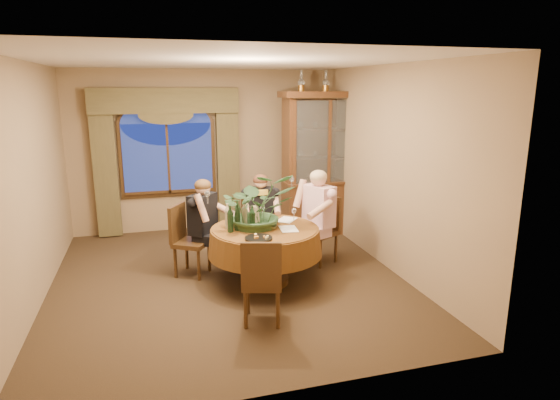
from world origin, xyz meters
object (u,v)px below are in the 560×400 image
object	(u,v)px
oil_lamp_center	(326,81)
olive_bowl	(271,227)
chair_front_left	(262,280)
stoneware_vase	(255,216)
person_scarf	(261,216)
wine_bottle_3	(237,218)
wine_bottle_5	(228,216)
oil_lamp_left	(301,81)
chair_back	(192,241)
person_back	(203,226)
centerpiece_plant	(257,180)
wine_bottle_2	(238,213)
chair_right	(320,231)
person_pink	(319,219)
wine_bottle_0	(244,215)
wine_bottle_4	(230,219)
china_cabinet	(324,164)
dining_table	(265,255)
wine_bottle_1	(252,218)
chair_back_right	(257,226)
oil_lamp_right	(349,81)

from	to	relation	value
oil_lamp_center	olive_bowl	bearing A→B (deg)	-126.69
chair_front_left	stoneware_vase	world-z (taller)	stoneware_vase
person_scarf	wine_bottle_3	distance (m)	1.11
olive_bowl	wine_bottle_5	bearing A→B (deg)	162.58
oil_lamp_left	olive_bowl	size ratio (longest dim) A/B	2.32
chair_back	stoneware_vase	size ratio (longest dim) A/B	3.78
person_back	centerpiece_plant	distance (m)	1.08
stoneware_vase	wine_bottle_2	bearing A→B (deg)	169.92
chair_right	person_pink	bearing A→B (deg)	124.23
oil_lamp_center	wine_bottle_0	xyz separation A→B (m)	(-1.76, -1.78, -1.69)
chair_front_left	wine_bottle_4	world-z (taller)	wine_bottle_4
chair_front_left	centerpiece_plant	bearing A→B (deg)	94.82
china_cabinet	wine_bottle_0	distance (m)	2.52
person_back	dining_table	bearing A→B (deg)	90.00
chair_back	centerpiece_plant	distance (m)	1.27
dining_table	oil_lamp_center	size ratio (longest dim) A/B	4.32
person_scarf	olive_bowl	world-z (taller)	person_scarf
olive_bowl	wine_bottle_1	size ratio (longest dim) A/B	0.44
china_cabinet	chair_right	size ratio (longest dim) A/B	2.53
person_back	wine_bottle_1	xyz separation A→B (m)	(0.53, -0.71, 0.26)
chair_back	person_back	xyz separation A→B (m)	(0.17, 0.07, 0.18)
wine_bottle_4	person_scarf	bearing A→B (deg)	57.67
chair_right	chair_back_right	bearing A→B (deg)	32.59
oil_lamp_center	oil_lamp_right	bearing A→B (deg)	0.00
centerpiece_plant	olive_bowl	xyz separation A→B (m)	(0.13, -0.18, -0.58)
china_cabinet	chair_back_right	world-z (taller)	china_cabinet
oil_lamp_right	wine_bottle_4	distance (m)	3.51
chair_right	wine_bottle_4	bearing A→B (deg)	83.93
chair_back	china_cabinet	bearing A→B (deg)	150.22
dining_table	wine_bottle_3	size ratio (longest dim) A/B	4.45
stoneware_vase	person_scarf	bearing A→B (deg)	71.09
centerpiece_plant	olive_bowl	bearing A→B (deg)	-55.20
olive_bowl	person_pink	bearing A→B (deg)	29.33
stoneware_vase	wine_bottle_4	xyz separation A→B (m)	(-0.36, -0.20, 0.04)
oil_lamp_left	chair_back_right	size ratio (longest dim) A/B	0.35
chair_back_right	person_scarf	world-z (taller)	person_scarf
china_cabinet	stoneware_vase	size ratio (longest dim) A/B	9.58
person_pink	chair_front_left	bearing A→B (deg)	116.66
oil_lamp_left	chair_back	distance (m)	3.20
person_pink	person_back	bearing A→B (deg)	58.62
chair_front_left	wine_bottle_1	bearing A→B (deg)	99.68
china_cabinet	oil_lamp_left	xyz separation A→B (m)	(-0.42, 0.00, 1.39)
chair_front_left	person_pink	bearing A→B (deg)	65.76
oil_lamp_right	person_pink	world-z (taller)	oil_lamp_right
chair_front_left	wine_bottle_0	world-z (taller)	wine_bottle_0
dining_table	centerpiece_plant	xyz separation A→B (m)	(-0.07, 0.10, 0.98)
oil_lamp_center	oil_lamp_right	xyz separation A→B (m)	(0.42, 0.00, 0.00)
china_cabinet	oil_lamp_left	size ratio (longest dim) A/B	7.15
china_cabinet	person_pink	distance (m)	1.71
person_scarf	chair_back_right	bearing A→B (deg)	-26.89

